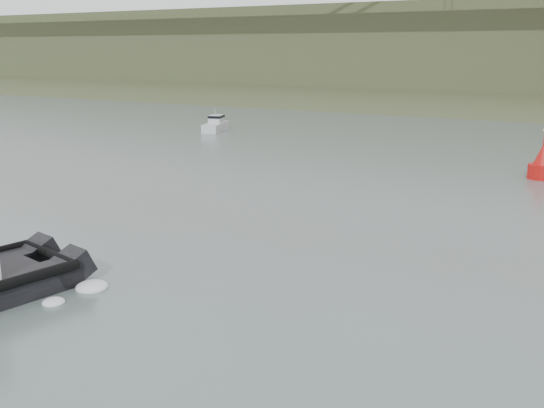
% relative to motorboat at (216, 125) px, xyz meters
% --- Properties ---
extents(ground, '(400.00, 400.00, 0.00)m').
position_rel_motorboat_xyz_m(ground, '(26.08, -44.96, -0.71)').
color(ground, slate).
rests_on(ground, ground).
extents(headlands, '(500.00, 105.36, 27.12)m').
position_rel_motorboat_xyz_m(headlands, '(26.08, 80.54, 6.33)').
color(headlands, '#414E2C').
rests_on(headlands, ground).
extents(motorboat, '(3.11, 5.47, 2.86)m').
position_rel_motorboat_xyz_m(motorboat, '(0.00, 0.00, 0.00)').
color(motorboat, silver).
rests_on(motorboat, ground).
extents(nav_buoy, '(1.91, 1.91, 3.97)m').
position_rel_motorboat_xyz_m(nav_buoy, '(35.92, -10.76, 0.33)').
color(nav_buoy, '#AE0F0C').
rests_on(nav_buoy, ground).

